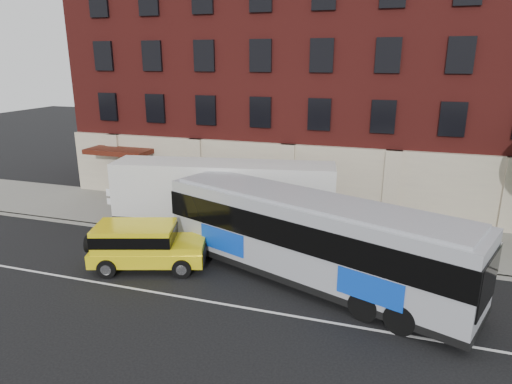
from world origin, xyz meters
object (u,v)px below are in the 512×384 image
(sign_pole, at_px, (111,203))
(city_bus, at_px, (309,236))
(yellow_suv, at_px, (143,243))
(shipping_container, at_px, (224,199))

(sign_pole, bearing_deg, city_bus, -13.87)
(sign_pole, xyz_separation_m, city_bus, (11.51, -2.84, 0.58))
(city_bus, bearing_deg, yellow_suv, -172.77)
(yellow_suv, bearing_deg, city_bus, 7.23)
(city_bus, relative_size, shipping_container, 1.15)
(city_bus, xyz_separation_m, yellow_suv, (-7.24, -0.92, -0.87))
(city_bus, distance_m, yellow_suv, 7.35)
(sign_pole, bearing_deg, yellow_suv, -41.40)
(yellow_suv, bearing_deg, shipping_container, 69.60)
(sign_pole, relative_size, yellow_suv, 0.46)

